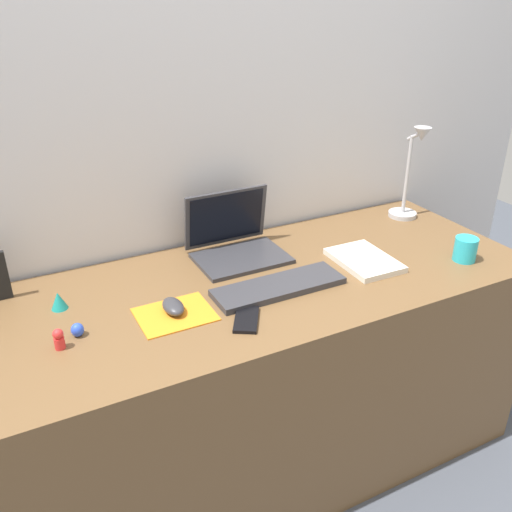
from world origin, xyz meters
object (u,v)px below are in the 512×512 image
at_px(laptop, 235,240).
at_px(coffee_mug, 465,249).
at_px(toy_figurine_teal, 59,301).
at_px(notebook_pad, 364,260).
at_px(desk_lamp, 411,176).
at_px(toy_figurine_red, 59,339).
at_px(mouse, 173,306).
at_px(cell_phone, 246,319).
at_px(toy_figurine_blue, 77,330).
at_px(keyboard, 279,287).

distance_m(laptop, coffee_mug, 0.77).
bearing_deg(toy_figurine_teal, notebook_pad, -10.10).
bearing_deg(coffee_mug, desk_lamp, 78.54).
relative_size(desk_lamp, notebook_pad, 1.53).
relative_size(toy_figurine_teal, toy_figurine_red, 0.91).
distance_m(laptop, notebook_pad, 0.44).
height_order(mouse, coffee_mug, coffee_mug).
relative_size(laptop, cell_phone, 2.34).
bearing_deg(toy_figurine_blue, notebook_pad, -0.38).
xyz_separation_m(laptop, toy_figurine_teal, (-0.60, -0.09, -0.03)).
bearing_deg(mouse, toy_figurine_blue, 178.13).
bearing_deg(mouse, laptop, 39.67).
relative_size(laptop, toy_figurine_blue, 7.99).
bearing_deg(keyboard, laptop, 92.82).
relative_size(desk_lamp, toy_figurine_red, 6.40).
bearing_deg(laptop, toy_figurine_teal, -171.45).
height_order(coffee_mug, toy_figurine_teal, coffee_mug).
height_order(keyboard, desk_lamp, desk_lamp).
distance_m(notebook_pad, toy_figurine_red, 0.98).
xyz_separation_m(toy_figurine_blue, toy_figurine_teal, (-0.02, 0.16, 0.01)).
bearing_deg(toy_figurine_red, cell_phone, -12.42).
bearing_deg(notebook_pad, mouse, -178.51).
bearing_deg(laptop, notebook_pad, -36.22).
height_order(mouse, cell_phone, mouse).
distance_m(laptop, toy_figurine_red, 0.69).
bearing_deg(toy_figurine_teal, mouse, -31.36).
bearing_deg(mouse, toy_figurine_red, -175.09).
distance_m(mouse, notebook_pad, 0.67).
xyz_separation_m(laptop, keyboard, (0.01, -0.28, -0.04)).
xyz_separation_m(keyboard, mouse, (-0.33, 0.02, 0.01)).
xyz_separation_m(keyboard, desk_lamp, (0.73, 0.26, 0.17)).
height_order(laptop, toy_figurine_teal, laptop).
relative_size(cell_phone, toy_figurine_blue, 3.41).
relative_size(laptop, keyboard, 0.73).
xyz_separation_m(laptop, toy_figurine_red, (-0.63, -0.29, -0.03)).
bearing_deg(toy_figurine_blue, laptop, 23.64).
xyz_separation_m(mouse, notebook_pad, (0.67, 0.00, -0.01)).
xyz_separation_m(keyboard, cell_phone, (-0.17, -0.11, -0.01)).
bearing_deg(notebook_pad, coffee_mug, -22.37).
relative_size(toy_figurine_blue, toy_figurine_red, 0.65).
relative_size(notebook_pad, toy_figurine_blue, 6.39).
relative_size(toy_figurine_blue, toy_figurine_teal, 0.72).
height_order(desk_lamp, notebook_pad, desk_lamp).
xyz_separation_m(mouse, toy_figurine_red, (-0.31, -0.03, 0.01)).
height_order(laptop, keyboard, laptop).
bearing_deg(coffee_mug, mouse, 172.23).
bearing_deg(laptop, toy_figurine_blue, -156.36).
height_order(toy_figurine_blue, toy_figurine_teal, toy_figurine_teal).
distance_m(mouse, toy_figurine_blue, 0.26).
bearing_deg(coffee_mug, toy_figurine_blue, 173.47).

